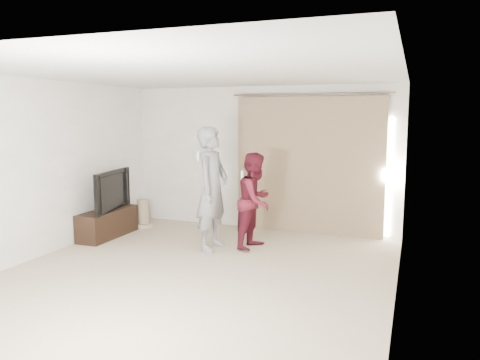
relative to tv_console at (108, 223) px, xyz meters
name	(u,v)px	position (x,y,z in m)	size (l,w,h in m)	color
floor	(196,274)	(2.27, -1.20, -0.23)	(5.50, 5.50, 0.00)	#C7B595
wall_back	(261,158)	(2.27, 1.55, 1.07)	(5.00, 0.04, 2.60)	white
wall_left	(41,169)	(-0.23, -1.20, 1.06)	(0.04, 5.50, 2.60)	white
ceiling	(193,73)	(2.27, -1.20, 2.37)	(5.00, 5.50, 0.01)	silver
curtain	(309,166)	(3.18, 1.48, 0.97)	(2.80, 0.11, 2.46)	#A18263
tv_console	(108,223)	(0.00, 0.00, 0.00)	(0.42, 1.22, 0.47)	black
tv	(106,190)	(0.00, 0.00, 0.58)	(1.18, 0.16, 0.68)	black
scratching_post	(143,216)	(0.17, 0.86, -0.03)	(0.39, 0.39, 0.51)	tan
person_man	(212,189)	(1.99, -0.05, 0.72)	(0.48, 0.71, 1.91)	gray
person_woman	(255,200)	(2.59, 0.26, 0.52)	(0.68, 0.82, 1.51)	#561421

